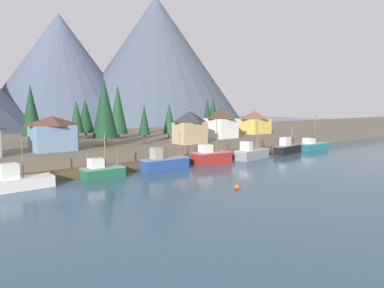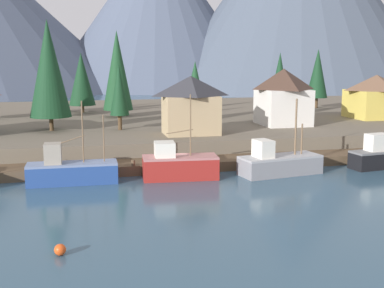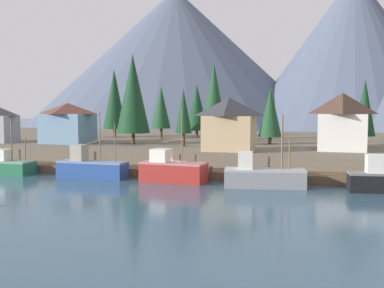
# 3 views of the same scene
# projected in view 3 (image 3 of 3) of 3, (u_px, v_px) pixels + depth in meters

# --- Properties ---
(ground_plane) EXTENTS (400.00, 400.00, 1.00)m
(ground_plane) POSITION_uv_depth(u_px,v_px,m) (218.00, 164.00, 74.68)
(ground_plane) COLOR #335166
(dock) EXTENTS (80.00, 4.00, 1.60)m
(dock) POSITION_uv_depth(u_px,v_px,m) (182.00, 173.00, 57.40)
(dock) COLOR brown
(dock) RESTS_ON ground_plane
(shoreline_bank) EXTENTS (400.00, 56.00, 2.50)m
(shoreline_bank) POSITION_uv_depth(u_px,v_px,m) (234.00, 146.00, 86.00)
(shoreline_bank) COLOR #665B4C
(shoreline_bank) RESTS_ON ground_plane
(mountain_west_peak) EXTENTS (124.23, 124.23, 57.49)m
(mountain_west_peak) POSITION_uv_depth(u_px,v_px,m) (176.00, 58.00, 209.25)
(mountain_west_peak) COLOR #4C566B
(mountain_west_peak) RESTS_ON ground_plane
(mountain_central_peak) EXTENTS (83.15, 83.15, 58.04)m
(mountain_central_peak) POSITION_uv_depth(u_px,v_px,m) (353.00, 51.00, 185.66)
(mountain_central_peak) COLOR #4C566B
(mountain_central_peak) RESTS_ON ground_plane
(fishing_boat_green) EXTENTS (6.07, 3.02, 6.74)m
(fishing_boat_green) POSITION_uv_depth(u_px,v_px,m) (8.00, 165.00, 59.90)
(fishing_boat_green) COLOR #1E5B3D
(fishing_boat_green) RESTS_ON ground_plane
(fishing_boat_blue) EXTENTS (8.23, 2.63, 7.63)m
(fishing_boat_blue) POSITION_uv_depth(u_px,v_px,m) (91.00, 167.00, 56.92)
(fishing_boat_blue) COLOR navy
(fishing_boat_blue) RESTS_ON ground_plane
(fishing_boat_red) EXTENTS (7.33, 3.39, 8.07)m
(fishing_boat_red) POSITION_uv_depth(u_px,v_px,m) (172.00, 170.00, 53.65)
(fishing_boat_red) COLOR maroon
(fishing_boat_red) RESTS_ON ground_plane
(fishing_boat_grey) EXTENTS (8.58, 4.36, 7.48)m
(fishing_boat_grey) POSITION_uv_depth(u_px,v_px,m) (263.00, 176.00, 50.27)
(fishing_boat_grey) COLOR gray
(fishing_boat_grey) RESTS_ON ground_plane
(house_blue) EXTENTS (7.29, 6.36, 6.25)m
(house_blue) POSITION_uv_depth(u_px,v_px,m) (68.00, 123.00, 76.17)
(house_blue) COLOR #6689A8
(house_blue) RESTS_ON shoreline_bank
(house_tan) EXTENTS (6.63, 4.67, 6.88)m
(house_tan) POSITION_uv_depth(u_px,v_px,m) (229.00, 124.00, 63.05)
(house_tan) COLOR tan
(house_tan) RESTS_ON shoreline_bank
(house_white) EXTENTS (6.30, 7.00, 7.51)m
(house_white) POSITION_uv_depth(u_px,v_px,m) (342.00, 121.00, 64.31)
(house_white) COLOR silver
(house_white) RESTS_ON shoreline_bank
(conifer_near_left) EXTENTS (4.32, 4.32, 9.78)m
(conifer_near_left) POSITION_uv_depth(u_px,v_px,m) (197.00, 107.00, 92.18)
(conifer_near_left) COLOR #4C3823
(conifer_near_left) RESTS_ON shoreline_bank
(conifer_near_right) EXTENTS (3.49, 3.49, 8.47)m
(conifer_near_right) POSITION_uv_depth(u_px,v_px,m) (270.00, 113.00, 74.24)
(conifer_near_right) COLOR #4C3823
(conifer_near_right) RESTS_ON shoreline_bank
(conifer_mid_left) EXTENTS (4.26, 4.26, 12.57)m
(conifer_mid_left) POSITION_uv_depth(u_px,v_px,m) (114.00, 99.00, 90.58)
(conifer_mid_left) COLOR #4C3823
(conifer_mid_left) RESTS_ON shoreline_bank
(conifer_mid_right) EXTENTS (3.23, 3.23, 9.73)m
(conifer_mid_right) POSITION_uv_depth(u_px,v_px,m) (365.00, 108.00, 71.75)
(conifer_mid_right) COLOR #4C3823
(conifer_mid_right) RESTS_ON shoreline_bank
(conifer_back_left) EXTENTS (5.05, 5.05, 13.56)m
(conifer_back_left) POSITION_uv_depth(u_px,v_px,m) (133.00, 94.00, 73.75)
(conifer_back_left) COLOR #4C3823
(conifer_back_left) RESTS_ON shoreline_bank
(conifer_back_right) EXTENTS (3.35, 3.35, 9.33)m
(conifer_back_right) POSITION_uv_depth(u_px,v_px,m) (161.00, 107.00, 87.23)
(conifer_back_right) COLOR #4C3823
(conifer_back_right) RESTS_ON shoreline_bank
(conifer_far_left) EXTENTS (4.53, 4.53, 13.00)m
(conifer_far_left) POSITION_uv_depth(u_px,v_px,m) (214.00, 98.00, 83.40)
(conifer_far_left) COLOR #4C3823
(conifer_far_left) RESTS_ON shoreline_bank
(conifer_far_right) EXTENTS (2.40, 2.40, 8.28)m
(conifer_far_right) POSITION_uv_depth(u_px,v_px,m) (183.00, 111.00, 70.45)
(conifer_far_right) COLOR #4C3823
(conifer_far_right) RESTS_ON shoreline_bank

